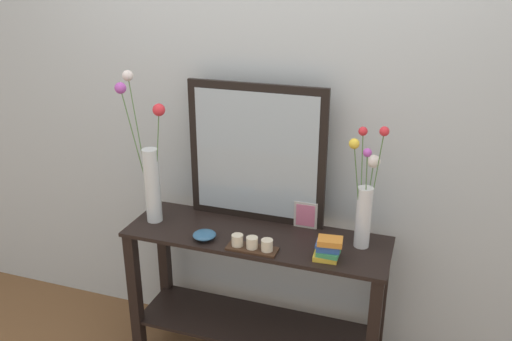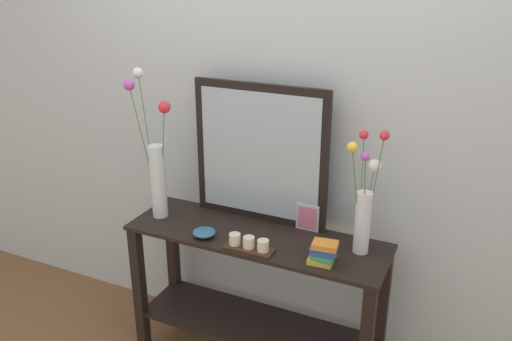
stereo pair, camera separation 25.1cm
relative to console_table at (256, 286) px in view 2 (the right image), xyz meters
The scene contains 9 objects.
wall_back 0.91m from the console_table, 90.00° to the left, with size 6.40×0.08×2.70m, color #B2BCC1.
console_table is the anchor object (origin of this frame).
mirror_leaning 0.69m from the console_table, 108.53° to the left, with size 0.72×0.03×0.73m.
tall_vase_left 0.82m from the console_table, behind, with size 0.28×0.18×0.77m.
vase_right 0.75m from the console_table, ahead, with size 0.17×0.16×0.59m.
candle_tray 0.36m from the console_table, 78.38° to the right, with size 0.24×0.09×0.07m.
picture_frame_small 0.46m from the console_table, 36.97° to the left, with size 0.12×0.01×0.14m.
decorative_bowl 0.41m from the console_table, 151.71° to the right, with size 0.12×0.12×0.04m.
book_stack 0.54m from the console_table, 16.03° to the right, with size 0.13×0.11×0.11m.
Camera 2 is at (0.99, -2.12, 2.08)m, focal length 37.08 mm.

